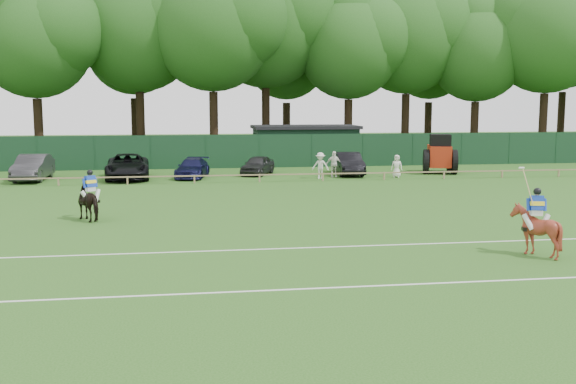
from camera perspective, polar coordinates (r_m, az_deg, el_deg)
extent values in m
plane|color=#1E4C14|center=(24.02, -0.10, -4.29)|extent=(160.00, 160.00, 0.00)
imported|color=black|center=(29.54, -16.34, -0.80)|extent=(1.74, 2.00, 1.56)
imported|color=maroon|center=(23.32, 20.21, -3.05)|extent=(1.67, 1.79, 1.66)
imported|color=#323134|center=(45.54, -20.80, 1.95)|extent=(1.85, 4.97, 1.62)
imported|color=black|center=(44.53, -13.43, 2.11)|extent=(2.99, 5.92, 1.61)
imported|color=#111237|center=(44.47, -8.09, 2.01)|extent=(2.59, 4.58, 1.25)
imported|color=#2B2B2D|center=(45.93, -2.59, 2.29)|extent=(2.97, 4.11, 1.30)
imported|color=black|center=(46.00, 5.13, 2.41)|extent=(1.90, 4.71, 1.52)
imported|color=silver|center=(43.55, 2.76, 2.25)|extent=(1.25, 0.99, 1.69)
imported|color=white|center=(44.44, 3.90, 2.37)|extent=(1.03, 0.47, 1.72)
imported|color=silver|center=(44.82, 9.19, 2.18)|extent=(0.85, 0.70, 1.49)
cube|color=silver|center=(29.47, -16.38, 0.25)|extent=(0.44, 0.42, 0.18)
cube|color=#193AB6|center=(29.43, -16.40, 0.87)|extent=(0.50, 0.48, 0.51)
cube|color=yellow|center=(29.43, -16.40, 0.83)|extent=(0.52, 0.48, 0.18)
sphere|color=black|center=(29.39, -16.43, 1.58)|extent=(0.25, 0.25, 0.25)
cylinder|color=silver|center=(29.58, -15.87, -0.29)|extent=(0.34, 0.48, 0.59)
cylinder|color=silver|center=(29.35, -16.77, -0.39)|extent=(0.49, 0.23, 0.59)
cube|color=silver|center=(23.22, 20.28, -1.65)|extent=(0.41, 0.34, 0.18)
cube|color=#193AB6|center=(23.17, 20.31, -0.87)|extent=(0.46, 0.39, 0.51)
cube|color=yellow|center=(23.18, 20.31, -0.92)|extent=(0.49, 0.38, 0.18)
sphere|color=black|center=(23.13, 20.36, 0.04)|extent=(0.25, 0.25, 0.25)
cylinder|color=silver|center=(23.29, 20.89, -2.40)|extent=(0.44, 0.30, 0.59)
cylinder|color=silver|center=(23.16, 19.65, -2.40)|extent=(0.41, 0.41, 0.59)
cylinder|color=tan|center=(23.08, 19.63, 0.51)|extent=(0.14, 0.63, 1.17)
cube|color=silver|center=(18.28, 2.73, -8.14)|extent=(60.00, 0.10, 0.01)
cube|color=silver|center=(23.06, 0.27, -4.79)|extent=(60.00, 0.10, 0.01)
cube|color=#997F5B|center=(41.63, -3.80, 1.44)|extent=(62.00, 0.08, 0.08)
cube|color=#14351E|center=(50.50, -4.68, 3.45)|extent=(92.00, 0.04, 2.50)
cube|color=#14331E|center=(54.19, 1.45, 3.92)|extent=(8.00, 4.00, 2.80)
cube|color=black|center=(54.12, 1.45, 5.52)|extent=(8.40, 4.40, 0.24)
cube|color=#A6250F|center=(48.19, 12.68, 3.00)|extent=(2.15, 3.00, 1.47)
cube|color=black|center=(47.67, 12.77, 4.17)|extent=(1.70, 1.78, 1.01)
cylinder|color=black|center=(47.35, 11.60, 2.54)|extent=(0.79, 1.72, 1.69)
cylinder|color=black|center=(47.54, 13.91, 2.49)|extent=(0.79, 1.72, 1.69)
cylinder|color=black|center=(49.30, 11.56, 2.28)|extent=(0.57, 0.96, 0.90)
cylinder|color=black|center=(49.46, 13.51, 2.24)|extent=(0.57, 0.96, 0.90)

